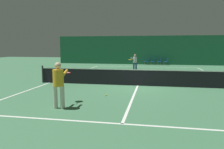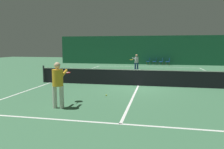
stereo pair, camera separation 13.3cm
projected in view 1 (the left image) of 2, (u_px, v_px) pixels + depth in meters
The scene contains 15 objects.
ground_plane at pixel (138, 86), 12.64m from camera, with size 60.00×60.00×0.00m, color #3D704C.
backdrop_curtain at pixel (147, 50), 27.25m from camera, with size 23.00×0.12×3.57m.
court_line_baseline_far at pixel (145, 67), 24.24m from camera, with size 11.00×0.10×0.00m.
court_line_service_far at pixel (143, 73), 18.88m from camera, with size 8.25×0.10×0.00m.
court_line_service_near at pixel (122, 124), 6.41m from camera, with size 8.25×0.10×0.00m.
court_line_sideline_left at pixel (50, 83), 13.66m from camera, with size 0.10×23.80×0.00m.
court_line_centre at pixel (138, 86), 12.64m from camera, with size 0.10×12.80×0.00m.
tennis_net at pixel (138, 77), 12.58m from camera, with size 12.00×0.10×1.07m.
player_near at pixel (59, 82), 7.95m from camera, with size 0.48×1.39×1.70m.
player_far at pixel (135, 61), 20.10m from camera, with size 0.82×1.33×1.54m.
courtside_chair_0 at pixel (147, 61), 26.87m from camera, with size 0.44×0.44×0.84m.
courtside_chair_1 at pixel (153, 61), 26.73m from camera, with size 0.44×0.44×0.84m.
courtside_chair_2 at pixel (160, 61), 26.58m from camera, with size 0.44×0.44×0.84m.
courtside_chair_3 at pixel (166, 61), 26.44m from camera, with size 0.44×0.44×0.84m.
tennis_ball at pixel (106, 95), 10.03m from camera, with size 0.07×0.07×0.07m.
Camera 1 is at (0.86, -12.51, 2.26)m, focal length 35.00 mm.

